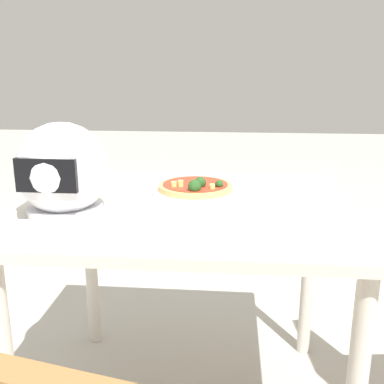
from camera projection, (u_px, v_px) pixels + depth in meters
name	position (u px, v px, depth m)	size (l,w,h in m)	color
dining_table	(189.00, 233.00, 1.40)	(1.00, 0.84, 0.73)	beige
pizza_plate	(195.00, 192.00, 1.48)	(0.28, 0.28, 0.01)	white
pizza	(196.00, 187.00, 1.47)	(0.24, 0.24, 0.05)	tan
motorcycle_helmet	(62.00, 171.00, 1.25)	(0.26, 0.26, 0.26)	silver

